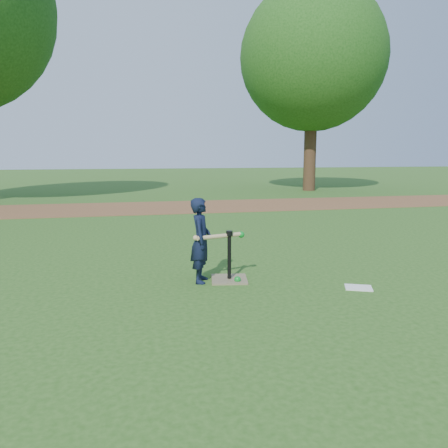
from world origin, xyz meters
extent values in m
plane|color=#285116|center=(0.00, 0.00, 0.00)|extent=(80.00, 80.00, 0.00)
cube|color=brown|center=(0.00, 7.50, 0.01)|extent=(24.00, 3.00, 0.01)
imported|color=black|center=(-0.04, 0.05, 0.51)|extent=(0.34, 0.42, 1.02)
sphere|color=#0C8823|center=(0.38, -0.09, 0.04)|extent=(0.08, 0.08, 0.08)
cube|color=white|center=(1.69, -0.60, 0.01)|extent=(0.37, 0.33, 0.01)
cube|color=#7B6E4E|center=(0.31, 0.04, 0.01)|extent=(0.50, 0.50, 0.02)
cylinder|color=black|center=(0.31, 0.04, 0.30)|extent=(0.05, 0.05, 0.55)
cylinder|color=black|center=(0.31, 0.04, 0.58)|extent=(0.08, 0.08, 0.06)
cylinder|color=tan|center=(0.19, 0.02, 0.56)|extent=(0.59, 0.22, 0.05)
sphere|color=tan|center=(-0.11, -0.02, 0.56)|extent=(0.06, 0.06, 0.06)
sphere|color=#0C8823|center=(0.48, 0.10, 0.55)|extent=(0.08, 0.08, 0.08)
cylinder|color=#382316|center=(6.50, 12.00, 1.71)|extent=(0.50, 0.50, 3.42)
sphere|color=#285B19|center=(6.50, 12.00, 5.30)|extent=(5.80, 5.80, 5.80)
camera|label=1|loc=(-0.86, -5.00, 1.54)|focal=35.00mm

